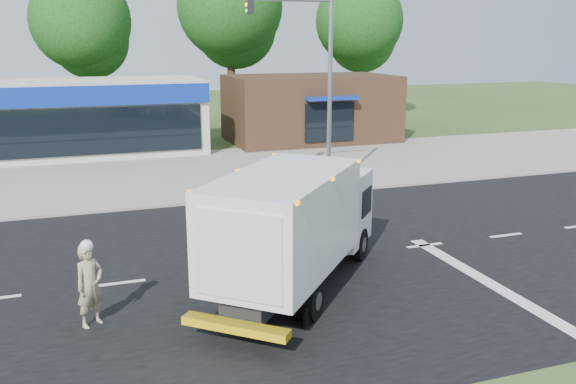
% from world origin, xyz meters
% --- Properties ---
extents(ground, '(120.00, 120.00, 0.00)m').
position_xyz_m(ground, '(0.00, 0.00, 0.00)').
color(ground, '#385123').
rests_on(ground, ground).
extents(road_asphalt, '(60.00, 14.00, 0.02)m').
position_xyz_m(road_asphalt, '(0.00, 0.00, 0.00)').
color(road_asphalt, black).
rests_on(road_asphalt, ground).
extents(sidewalk, '(60.00, 2.40, 0.12)m').
position_xyz_m(sidewalk, '(0.00, 8.20, 0.06)').
color(sidewalk, gray).
rests_on(sidewalk, ground).
extents(parking_apron, '(60.00, 9.00, 0.02)m').
position_xyz_m(parking_apron, '(0.00, 14.00, 0.01)').
color(parking_apron, gray).
rests_on(parking_apron, ground).
extents(lane_markings, '(55.20, 7.00, 0.01)m').
position_xyz_m(lane_markings, '(1.35, -1.35, 0.02)').
color(lane_markings, silver).
rests_on(lane_markings, road_asphalt).
extents(ems_box_truck, '(6.33, 6.84, 3.17)m').
position_xyz_m(ems_box_truck, '(-1.87, -1.83, 1.83)').
color(ems_box_truck, black).
rests_on(ems_box_truck, ground).
extents(emergency_worker, '(0.82, 0.76, 1.98)m').
position_xyz_m(emergency_worker, '(-6.78, -2.23, 0.97)').
color(emergency_worker, tan).
rests_on(emergency_worker, ground).
extents(retail_strip_mall, '(18.00, 6.20, 4.00)m').
position_xyz_m(retail_strip_mall, '(-9.00, 19.93, 2.01)').
color(retail_strip_mall, beige).
rests_on(retail_strip_mall, ground).
extents(brown_storefront, '(10.00, 6.70, 4.00)m').
position_xyz_m(brown_storefront, '(7.00, 19.98, 2.00)').
color(brown_storefront, '#382316').
rests_on(brown_storefront, ground).
extents(traffic_signal_pole, '(3.51, 0.25, 8.00)m').
position_xyz_m(traffic_signal_pole, '(2.35, 7.60, 4.92)').
color(traffic_signal_pole, gray).
rests_on(traffic_signal_pole, ground).
extents(background_trees, '(36.77, 7.39, 12.10)m').
position_xyz_m(background_trees, '(-0.85, 28.16, 7.38)').
color(background_trees, '#332114').
rests_on(background_trees, ground).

